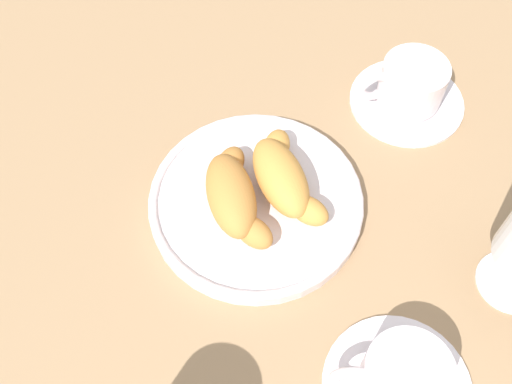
# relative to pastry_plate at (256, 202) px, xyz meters

# --- Properties ---
(ground_plane) EXTENTS (2.20, 2.20, 0.00)m
(ground_plane) POSITION_rel_pastry_plate_xyz_m (0.03, -0.02, -0.01)
(ground_plane) COLOR #997551
(pastry_plate) EXTENTS (0.23, 0.23, 0.02)m
(pastry_plate) POSITION_rel_pastry_plate_xyz_m (0.00, 0.00, 0.00)
(pastry_plate) COLOR silver
(pastry_plate) RESTS_ON ground_plane
(croissant_large) EXTENTS (0.14, 0.07, 0.04)m
(croissant_large) POSITION_rel_pastry_plate_xyz_m (0.01, -0.02, 0.03)
(croissant_large) COLOR #BC7A38
(croissant_large) RESTS_ON pastry_plate
(croissant_small) EXTENTS (0.14, 0.08, 0.04)m
(croissant_small) POSITION_rel_pastry_plate_xyz_m (-0.01, 0.03, 0.03)
(croissant_small) COLOR #CC893D
(croissant_small) RESTS_ON pastry_plate
(coffee_cup_near) EXTENTS (0.14, 0.14, 0.06)m
(coffee_cup_near) POSITION_rel_pastry_plate_xyz_m (0.21, 0.08, 0.02)
(coffee_cup_near) COLOR silver
(coffee_cup_near) RESTS_ON ground_plane
(coffee_cup_far) EXTENTS (0.14, 0.14, 0.06)m
(coffee_cup_far) POSITION_rel_pastry_plate_xyz_m (-0.11, 0.21, 0.02)
(coffee_cup_far) COLOR silver
(coffee_cup_far) RESTS_ON ground_plane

